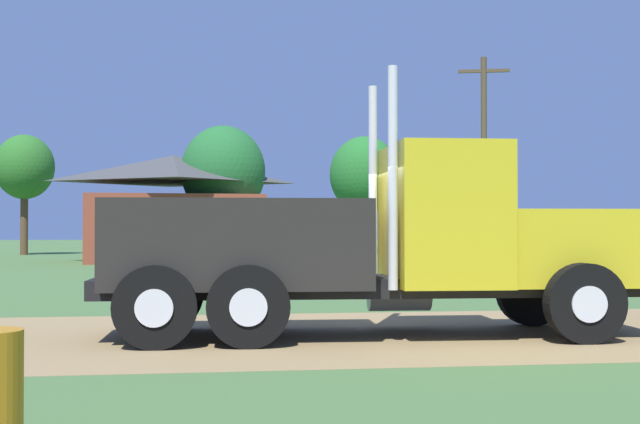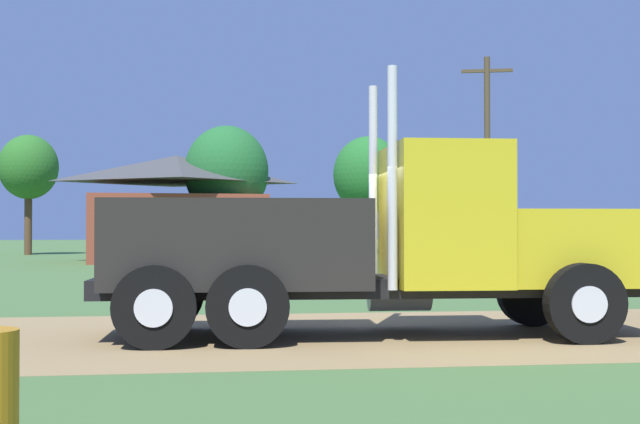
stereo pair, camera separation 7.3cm
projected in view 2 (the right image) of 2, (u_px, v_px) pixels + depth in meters
name	position (u px, v px, depth m)	size (l,w,h in m)	color
ground_plane	(319.00, 335.00, 13.31)	(200.00, 200.00, 0.00)	#436634
dirt_track	(319.00, 335.00, 13.31)	(120.00, 6.49, 0.01)	olive
truck_foreground_white	(371.00, 246.00, 13.17)	(8.38, 2.90, 3.93)	black
shed_building	(177.00, 210.00, 41.67)	(8.89, 7.46, 5.06)	brown
utility_pole_near	(487.00, 155.00, 37.66)	(2.15, 0.75, 9.00)	#4C3D28
tree_left	(29.00, 168.00, 51.24)	(3.45, 3.45, 7.06)	#513823
tree_mid	(226.00, 172.00, 41.66)	(4.02, 4.02, 6.49)	#513823
tree_right	(368.00, 175.00, 56.07)	(4.51, 4.51, 7.48)	#513823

